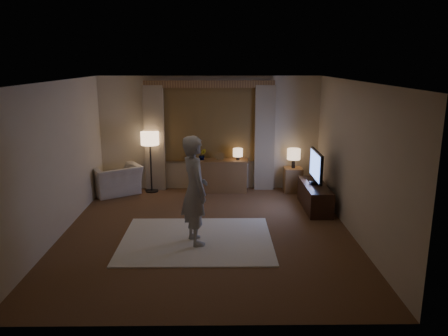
{
  "coord_description": "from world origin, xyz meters",
  "views": [
    {
      "loc": [
        0.22,
        -7.13,
        2.92
      ],
      "look_at": [
        0.3,
        0.6,
        1.02
      ],
      "focal_mm": 35.0,
      "sensor_mm": 36.0,
      "label": 1
    }
  ],
  "objects_px": {
    "armchair": "(115,180)",
    "tv_stand": "(315,196)",
    "person": "(195,190)",
    "sideboard": "(220,176)",
    "side_table": "(293,180)"
  },
  "relations": [
    {
      "from": "sideboard",
      "to": "armchair",
      "type": "relative_size",
      "value": 1.18
    },
    {
      "from": "side_table",
      "to": "person",
      "type": "xyz_separation_m",
      "value": [
        -2.07,
        -2.89,
        0.63
      ]
    },
    {
      "from": "armchair",
      "to": "side_table",
      "type": "xyz_separation_m",
      "value": [
        4.01,
        0.12,
        -0.05
      ]
    },
    {
      "from": "armchair",
      "to": "tv_stand",
      "type": "bearing_deg",
      "value": 133.35
    },
    {
      "from": "side_table",
      "to": "tv_stand",
      "type": "bearing_deg",
      "value": -77.6
    },
    {
      "from": "tv_stand",
      "to": "person",
      "type": "relative_size",
      "value": 0.79
    },
    {
      "from": "sideboard",
      "to": "tv_stand",
      "type": "bearing_deg",
      "value": -32.35
    },
    {
      "from": "tv_stand",
      "to": "person",
      "type": "distance_m",
      "value": 2.97
    },
    {
      "from": "armchair",
      "to": "tv_stand",
      "type": "relative_size",
      "value": 0.73
    },
    {
      "from": "armchair",
      "to": "tv_stand",
      "type": "xyz_separation_m",
      "value": [
        4.27,
        -1.04,
        -0.08
      ]
    },
    {
      "from": "armchair",
      "to": "tv_stand",
      "type": "distance_m",
      "value": 4.39
    },
    {
      "from": "armchair",
      "to": "side_table",
      "type": "bearing_deg",
      "value": 148.79
    },
    {
      "from": "armchair",
      "to": "person",
      "type": "xyz_separation_m",
      "value": [
        1.94,
        -2.77,
        0.58
      ]
    },
    {
      "from": "side_table",
      "to": "sideboard",
      "type": "bearing_deg",
      "value": 178.27
    },
    {
      "from": "armchair",
      "to": "person",
      "type": "bearing_deg",
      "value": 92.09
    }
  ]
}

